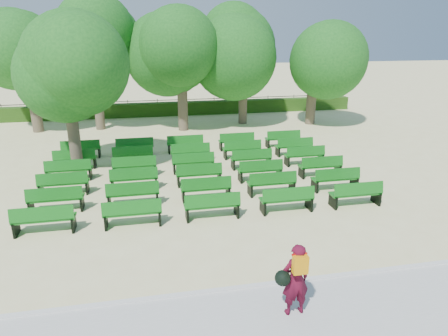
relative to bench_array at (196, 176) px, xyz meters
The scene contains 9 objects.
ground 1.21m from the bench_array, 86.87° to the right, with size 120.00×120.00×0.00m, color beige.
paving 8.60m from the bench_array, 89.56° to the right, with size 30.00×2.20×0.06m, color #BBBBB6.
curb 7.45m from the bench_array, 89.49° to the right, with size 30.00×0.12×0.10m, color silver.
hedge 12.80m from the bench_array, 89.71° to the left, with size 26.00×0.70×0.90m, color #274D13.
fence 13.20m from the bench_array, 89.71° to the left, with size 26.00×0.10×1.02m, color black, non-canonical shape.
tree_line 8.80m from the bench_array, 89.57° to the left, with size 21.80×6.80×7.04m, color #1D621C, non-canonical shape.
bench_array is the anchor object (origin of this frame).
tree_among 6.22m from the bench_array, 161.33° to the left, with size 4.13×4.13×5.73m.
person 8.55m from the bench_array, 84.34° to the right, with size 0.75×0.46×1.57m.
Camera 1 is at (-1.94, -13.62, 5.50)m, focal length 32.00 mm.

